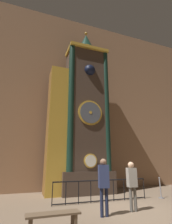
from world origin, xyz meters
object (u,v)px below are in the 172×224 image
at_px(visitor_far, 132,181).
at_px(visitor_bench, 53,218).
at_px(clock_tower, 81,115).
at_px(stanchion_post, 161,191).
at_px(visitor_near, 104,180).

distance_m(visitor_far, visitor_bench, 3.22).
xyz_separation_m(clock_tower, stanchion_post, (3.34, -2.42, -4.16)).
distance_m(clock_tower, stanchion_post, 5.86).
relative_size(visitor_far, stanchion_post, 1.77).
bearing_deg(visitor_bench, stanchion_post, 23.08).
xyz_separation_m(clock_tower, visitor_bench, (-2.30, -4.82, -4.15)).
relative_size(visitor_near, stanchion_post, 1.88).
distance_m(clock_tower, visitor_far, 5.28).
bearing_deg(visitor_bench, clock_tower, 64.55).
bearing_deg(stanchion_post, visitor_near, -156.06).
xyz_separation_m(visitor_near, visitor_bench, (-1.78, -0.69, -0.77)).
distance_m(clock_tower, visitor_near, 5.36).
relative_size(visitor_near, visitor_far, 1.06).
relative_size(clock_tower, visitor_bench, 7.65).
height_order(visitor_far, stanchion_post, visitor_far).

